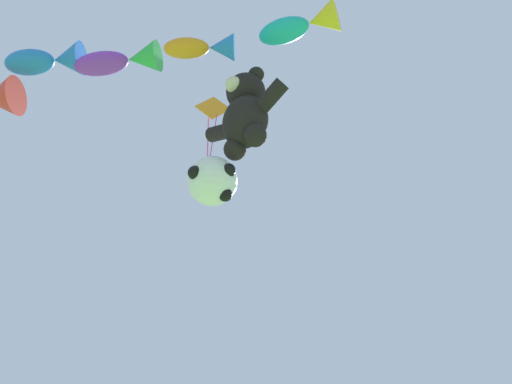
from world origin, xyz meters
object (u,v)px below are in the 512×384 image
(fish_kite_violet, at_px, (122,61))
(soccer_ball_kite, at_px, (213,181))
(diamond_kite, at_px, (212,114))
(fish_kite_cobalt, at_px, (49,61))
(teddy_bear_kite, at_px, (245,112))
(fish_kite_teal, at_px, (303,25))
(fish_kite_tangerine, at_px, (204,48))

(fish_kite_violet, bearing_deg, soccer_ball_kite, 58.76)
(soccer_ball_kite, distance_m, diamond_kite, 5.62)
(fish_kite_violet, relative_size, fish_kite_cobalt, 1.05)
(fish_kite_violet, bearing_deg, teddy_bear_kite, 44.68)
(fish_kite_cobalt, bearing_deg, fish_kite_violet, 34.59)
(fish_kite_teal, xyz_separation_m, diamond_kite, (-4.54, 1.56, 1.96))
(fish_kite_teal, bearing_deg, teddy_bear_kite, -176.78)
(teddy_bear_kite, height_order, fish_kite_violet, fish_kite_violet)
(teddy_bear_kite, relative_size, fish_kite_teal, 1.23)
(fish_kite_cobalt, bearing_deg, diamond_kite, 84.39)
(fish_kite_cobalt, distance_m, diamond_kite, 4.86)
(teddy_bear_kite, distance_m, fish_kite_cobalt, 4.94)
(fish_kite_tangerine, bearing_deg, fish_kite_cobalt, -151.00)
(teddy_bear_kite, distance_m, diamond_kite, 4.88)
(soccer_ball_kite, bearing_deg, fish_kite_tangerine, -57.03)
(fish_kite_teal, xyz_separation_m, fish_kite_tangerine, (-1.68, -1.20, -0.38))
(fish_kite_teal, relative_size, fish_kite_cobalt, 0.96)
(fish_kite_violet, height_order, fish_kite_cobalt, fish_kite_cobalt)
(fish_kite_teal, relative_size, diamond_kite, 0.60)
(fish_kite_violet, xyz_separation_m, diamond_kite, (-1.03, 3.57, 1.89))
(teddy_bear_kite, distance_m, fish_kite_violet, 3.17)
(fish_kite_teal, distance_m, fish_kite_tangerine, 2.10)
(soccer_ball_kite, bearing_deg, teddy_bear_kite, 3.54)
(soccer_ball_kite, relative_size, diamond_kite, 0.36)
(fish_kite_teal, xyz_separation_m, fish_kite_cobalt, (-4.99, -3.03, 0.44))
(teddy_bear_kite, relative_size, fish_kite_cobalt, 1.18)
(teddy_bear_kite, relative_size, fish_kite_tangerine, 1.54)
(diamond_kite, bearing_deg, teddy_bear_kite, -28.92)
(soccer_ball_kite, height_order, fish_kite_teal, fish_kite_teal)
(teddy_bear_kite, height_order, fish_kite_tangerine, fish_kite_tangerine)
(soccer_ball_kite, distance_m, fish_kite_teal, 3.78)
(fish_kite_tangerine, distance_m, diamond_kite, 4.61)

